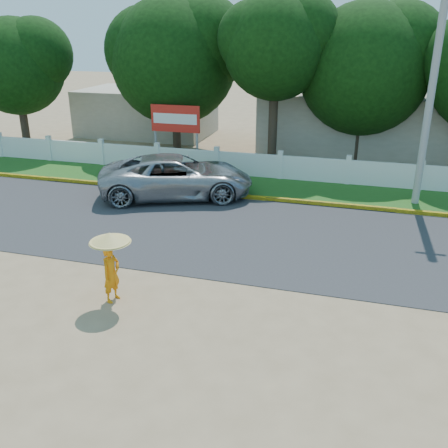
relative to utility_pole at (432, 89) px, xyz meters
The scene contains 12 objects.
ground 11.81m from the utility_pole, 121.53° to the right, with size 120.00×120.00×0.00m, color #9E8460.
road 8.69m from the utility_pole, 139.82° to the right, with size 60.00×7.00×0.02m, color #38383A.
grass_verge 7.23m from the utility_pole, behind, with size 60.00×3.50×0.03m, color #2D601E.
curb 7.29m from the utility_pole, 167.33° to the right, with size 40.00×0.18×0.16m, color yellow.
fence 7.15m from the utility_pole, 162.00° to the left, with size 40.00×0.10×1.10m, color silver.
building_near 9.51m from the utility_pole, 107.49° to the left, with size 10.00×6.00×3.20m, color #B7AD99.
building_far 18.70m from the utility_pole, 148.44° to the left, with size 8.00×5.00×2.80m, color #B7AD99.
utility_pole is the anchor object (origin of this frame).
vehicle 10.14m from the utility_pole, 169.13° to the right, with size 2.82×6.12×1.70m, color #95989D.
monk_with_parasol 13.14m from the utility_pole, 128.14° to the right, with size 1.03×1.03×1.87m.
billboard 11.77m from the utility_pole, 165.16° to the left, with size 2.50×0.13×2.95m.
tree_row 6.25m from the utility_pole, 122.59° to the left, with size 34.52×7.86×9.24m.
Camera 1 is at (3.63, -10.60, 6.53)m, focal length 40.00 mm.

